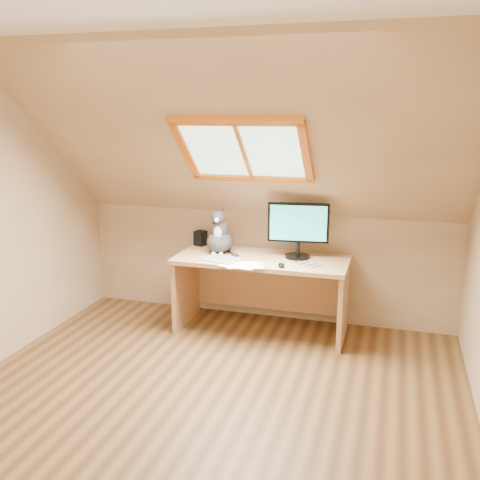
% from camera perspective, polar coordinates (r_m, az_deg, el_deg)
% --- Properties ---
extents(ground, '(3.50, 3.50, 0.00)m').
position_cam_1_polar(ground, '(3.71, -4.28, -17.59)').
color(ground, brown).
rests_on(ground, ground).
extents(room_shell, '(3.52, 3.52, 2.41)m').
position_cam_1_polar(room_shell, '(3.12, -5.35, 4.52)').
color(room_shell, tan).
rests_on(room_shell, ground).
extents(desk, '(1.49, 0.65, 0.68)m').
position_cam_1_polar(desk, '(4.76, 2.51, -4.13)').
color(desk, tan).
rests_on(desk, ground).
extents(monitor, '(0.52, 0.22, 0.48)m').
position_cam_1_polar(monitor, '(4.58, 6.24, 1.44)').
color(monitor, black).
rests_on(monitor, desk).
extents(cat, '(0.26, 0.30, 0.43)m').
position_cam_1_polar(cat, '(4.75, -2.19, 0.42)').
color(cat, '#3F3B38').
rests_on(cat, desk).
extents(desk_speaker, '(0.12, 0.12, 0.14)m').
position_cam_1_polar(desk_speaker, '(5.05, -4.23, 0.21)').
color(desk_speaker, black).
rests_on(desk_speaker, desk).
extents(graphics_tablet, '(0.34, 0.28, 0.01)m').
position_cam_1_polar(graphics_tablet, '(4.55, -1.96, -2.08)').
color(graphics_tablet, '#B2B2B7').
rests_on(graphics_tablet, desk).
extents(mouse, '(0.08, 0.11, 0.03)m').
position_cam_1_polar(mouse, '(4.37, 4.42, -2.68)').
color(mouse, black).
rests_on(mouse, desk).
extents(papers, '(0.33, 0.27, 0.00)m').
position_cam_1_polar(papers, '(4.42, 0.62, -2.64)').
color(papers, white).
rests_on(papers, desk).
extents(cables, '(0.51, 0.26, 0.01)m').
position_cam_1_polar(cables, '(4.46, 5.95, -2.50)').
color(cables, silver).
rests_on(cables, desk).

